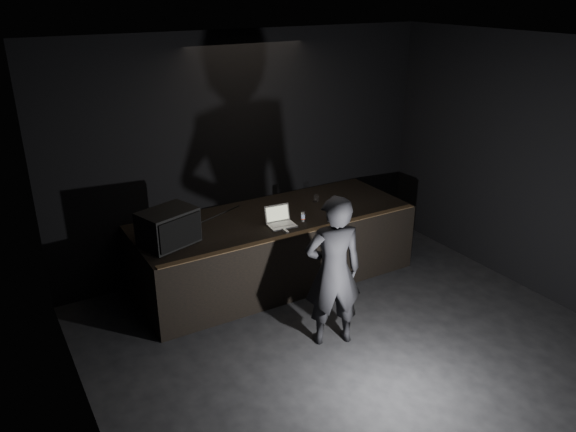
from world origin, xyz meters
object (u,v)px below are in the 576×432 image
Objects in this scene: stage_riser at (274,247)px; stage_monitor at (169,227)px; person at (333,271)px; beer_can at (303,216)px; laptop at (280,220)px.

stage_riser is 5.01× the size of stage_monitor.
beer_can is at bearing -89.36° from person.
stage_monitor reaches higher than laptop.
stage_riser is at bearing -77.51° from person.
stage_monitor is 2.05× the size of laptop.
stage_riser is at bearing 123.77° from beer_can.
stage_riser is 10.25× the size of laptop.
beer_can is at bearing -25.70° from stage_monitor.
beer_can reaches higher than stage_riser.
person is at bearing -95.59° from stage_riser.
stage_riser is 1.80m from person.
stage_riser is 28.27× the size of beer_can.
stage_riser is at bearing -13.17° from stage_monitor.
laptop is at bearing -24.84° from stage_monitor.
stage_riser is 0.65m from laptop.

